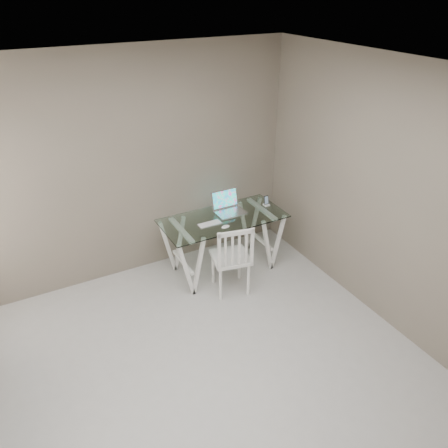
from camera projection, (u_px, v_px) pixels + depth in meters
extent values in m
plane|color=#AAA7A3|center=(224.00, 391.00, 3.95)|extent=(4.50, 4.50, 0.00)
cube|color=white|center=(224.00, 85.00, 2.62)|extent=(4.00, 4.50, 0.02)
cube|color=#6F6457|center=(131.00, 169.00, 5.01)|extent=(4.00, 0.02, 2.70)
cube|color=#6F6457|center=(410.00, 211.00, 4.12)|extent=(0.02, 4.50, 2.70)
cube|color=silver|center=(223.00, 218.00, 5.26)|extent=(1.50, 0.70, 0.01)
cube|color=white|center=(183.00, 256.00, 5.21)|extent=(0.24, 0.62, 0.72)
cube|color=white|center=(260.00, 234.00, 5.67)|extent=(0.24, 0.62, 0.72)
cube|color=white|center=(231.00, 257.00, 5.05)|extent=(0.50, 0.50, 0.04)
cylinder|color=white|center=(221.00, 284.00, 4.98)|extent=(0.04, 0.04, 0.43)
cylinder|color=white|center=(248.00, 280.00, 5.06)|extent=(0.04, 0.04, 0.43)
cylinder|color=white|center=(213.00, 268.00, 5.26)|extent=(0.04, 0.04, 0.43)
cylinder|color=white|center=(240.00, 264.00, 5.35)|extent=(0.04, 0.04, 0.43)
cube|color=white|center=(236.00, 249.00, 4.77)|extent=(0.41, 0.12, 0.47)
cube|color=silver|center=(231.00, 213.00, 5.36)|extent=(0.36, 0.25, 0.02)
cube|color=#19D899|center=(225.00, 199.00, 5.41)|extent=(0.36, 0.06, 0.24)
cube|color=silver|center=(209.00, 224.00, 5.11)|extent=(0.29, 0.12, 0.01)
ellipsoid|color=white|center=(226.00, 227.00, 5.03)|extent=(0.10, 0.06, 0.03)
cube|color=white|center=(266.00, 205.00, 5.54)|extent=(0.07, 0.07, 0.02)
cube|color=black|center=(266.00, 200.00, 5.52)|extent=(0.06, 0.03, 0.11)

